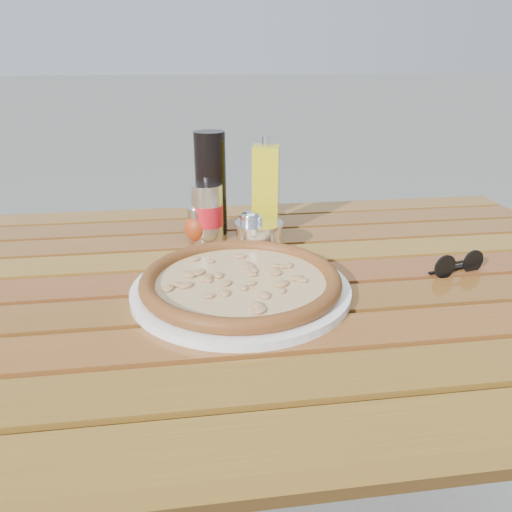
{
  "coord_description": "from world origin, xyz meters",
  "views": [
    {
      "loc": [
        -0.12,
        -0.8,
        1.12
      ],
      "look_at": [
        0.0,
        0.02,
        0.78
      ],
      "focal_mm": 35.0,
      "sensor_mm": 36.0,
      "label": 1
    }
  ],
  "objects": [
    {
      "name": "dark_bottle",
      "position": [
        -0.07,
        0.25,
        0.86
      ],
      "size": [
        0.07,
        0.07,
        0.22
      ],
      "primitive_type": "cylinder",
      "rotation": [
        0.0,
        0.0,
        0.1
      ],
      "color": "black",
      "rests_on": "table"
    },
    {
      "name": "plate",
      "position": [
        -0.04,
        -0.06,
        0.76
      ],
      "size": [
        0.37,
        0.37,
        0.01
      ],
      "primitive_type": "cylinder",
      "rotation": [
        0.0,
        0.0,
        0.03
      ],
      "color": "white",
      "rests_on": "table"
    },
    {
      "name": "table",
      "position": [
        0.0,
        -0.0,
        0.67
      ],
      "size": [
        1.4,
        0.9,
        0.75
      ],
      "color": "#341F0B",
      "rests_on": "ground"
    },
    {
      "name": "parmesan_tin",
      "position": [
        0.02,
        0.12,
        0.78
      ],
      "size": [
        0.1,
        0.1,
        0.07
      ],
      "rotation": [
        0.0,
        0.0,
        -0.09
      ],
      "color": "white",
      "rests_on": "table"
    },
    {
      "name": "sunglasses",
      "position": [
        0.36,
        -0.04,
        0.77
      ],
      "size": [
        0.11,
        0.05,
        0.04
      ],
      "rotation": [
        0.0,
        0.0,
        0.24
      ],
      "color": "black",
      "rests_on": "table"
    },
    {
      "name": "olive_oil_cruet",
      "position": [
        0.05,
        0.23,
        0.85
      ],
      "size": [
        0.07,
        0.07,
        0.21
      ],
      "rotation": [
        0.0,
        0.0,
        -0.25
      ],
      "color": "gold",
      "rests_on": "table"
    },
    {
      "name": "soda_can",
      "position": [
        -0.08,
        0.2,
        0.81
      ],
      "size": [
        0.07,
        0.07,
        0.12
      ],
      "rotation": [
        0.0,
        0.0,
        -0.12
      ],
      "color": "silver",
      "rests_on": "table"
    },
    {
      "name": "pepper_shaker",
      "position": [
        -0.1,
        0.2,
        0.79
      ],
      "size": [
        0.07,
        0.07,
        0.08
      ],
      "rotation": [
        0.0,
        0.0,
        0.3
      ],
      "color": "#AE3A13",
      "rests_on": "table"
    },
    {
      "name": "pizza",
      "position": [
        -0.04,
        -0.06,
        0.77
      ],
      "size": [
        0.35,
        0.35,
        0.03
      ],
      "rotation": [
        0.0,
        0.0,
        -0.06
      ],
      "color": "beige",
      "rests_on": "plate"
    },
    {
      "name": "oregano_shaker",
      "position": [
        0.0,
        0.13,
        0.79
      ],
      "size": [
        0.06,
        0.06,
        0.08
      ],
      "rotation": [
        0.0,
        0.0,
        -0.19
      ],
      "color": "#313A17",
      "rests_on": "table"
    }
  ]
}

